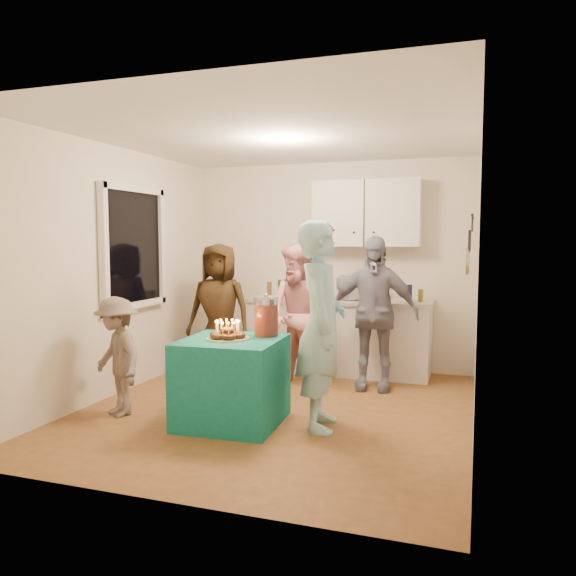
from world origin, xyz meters
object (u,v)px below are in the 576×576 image
(punch_jar, at_px, (266,317))
(man_birthday, at_px, (321,325))
(counter, at_px, (339,338))
(woman_back_center, at_px, (299,317))
(microwave, at_px, (358,288))
(woman_back_right, at_px, (373,313))
(child_near_left, at_px, (117,356))
(woman_back_left, at_px, (219,310))
(party_table, at_px, (232,381))

(punch_jar, distance_m, man_birthday, 0.57)
(counter, xyz_separation_m, woman_back_center, (-0.23, -0.88, 0.37))
(microwave, distance_m, punch_jar, 1.99)
(woman_back_right, bearing_deg, microwave, 111.91)
(punch_jar, xyz_separation_m, child_near_left, (-1.34, -0.38, -0.37))
(microwave, xyz_separation_m, woman_back_left, (-1.54, -0.66, -0.25))
(woman_back_right, bearing_deg, woman_back_left, 178.13)
(party_table, relative_size, man_birthday, 0.47)
(counter, height_order, punch_jar, punch_jar)
(microwave, relative_size, woman_back_center, 0.31)
(woman_back_left, distance_m, child_near_left, 1.69)
(party_table, height_order, woman_back_left, woman_back_left)
(punch_jar, height_order, woman_back_left, woman_back_left)
(counter, xyz_separation_m, punch_jar, (-0.21, -1.93, 0.50))
(counter, distance_m, child_near_left, 2.79)
(punch_jar, bearing_deg, counter, 83.66)
(party_table, distance_m, punch_jar, 0.65)
(counter, height_order, man_birthday, man_birthday)
(microwave, bearing_deg, man_birthday, -93.73)
(man_birthday, relative_size, woman_back_left, 1.13)
(woman_back_right, height_order, child_near_left, woman_back_right)
(counter, xyz_separation_m, microwave, (0.24, 0.00, 0.62))
(man_birthday, xyz_separation_m, woman_back_center, (-0.57, 1.16, -0.10))
(counter, bearing_deg, microwave, 0.00)
(party_table, xyz_separation_m, child_near_left, (-1.11, -0.13, 0.18))
(man_birthday, distance_m, child_near_left, 1.94)
(child_near_left, bearing_deg, microwave, 82.85)
(party_table, relative_size, woman_back_left, 0.53)
(punch_jar, height_order, child_near_left, child_near_left)
(counter, bearing_deg, woman_back_right, -50.00)
(party_table, xyz_separation_m, punch_jar, (0.23, 0.26, 0.55))
(microwave, height_order, woman_back_right, woman_back_right)
(counter, relative_size, microwave, 4.43)
(microwave, distance_m, child_near_left, 2.97)
(woman_back_right, bearing_deg, man_birthday, -100.54)
(punch_jar, relative_size, woman_back_left, 0.21)
(counter, relative_size, woman_back_left, 1.38)
(man_birthday, xyz_separation_m, woman_back_right, (0.19, 1.41, -0.06))
(man_birthday, bearing_deg, woman_back_left, 37.38)
(microwave, xyz_separation_m, child_near_left, (-1.79, -2.31, -0.49))
(man_birthday, bearing_deg, woman_back_right, -20.22)
(party_table, bearing_deg, punch_jar, 48.03)
(woman_back_center, bearing_deg, party_table, -79.20)
(party_table, bearing_deg, woman_back_left, 119.14)
(woman_back_center, bearing_deg, woman_back_left, -171.60)
(microwave, distance_m, party_table, 2.39)
(microwave, xyz_separation_m, woman_back_center, (-0.47, -0.88, -0.25))
(microwave, height_order, party_table, microwave)
(woman_back_center, height_order, woman_back_right, woman_back_right)
(microwave, bearing_deg, party_table, -113.88)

